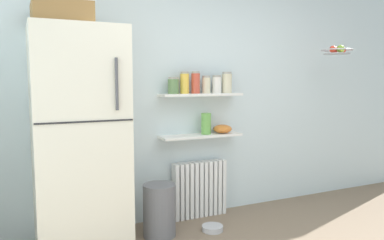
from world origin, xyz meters
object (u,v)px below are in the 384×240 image
Objects in this scene: refrigerator at (79,135)px; radiator at (199,189)px; storage_jar_3 at (206,85)px; shelf_bowl at (223,129)px; pet_food_bowl at (212,228)px; vase at (206,124)px; trash_bin at (159,210)px; storage_jar_2 at (196,83)px; storage_jar_0 at (173,86)px; storage_jar_1 at (185,83)px; hanging_fruit_basket at (338,50)px; storage_jar_5 at (227,83)px; storage_jar_4 at (217,84)px.

refrigerator is 1.41m from radiator.
refrigerator is 1.36m from storage_jar_3.
shelf_bowl reaches higher than pet_food_bowl.
shelf_bowl is 0.97× the size of pet_food_bowl.
vase is 1.02m from pet_food_bowl.
vase is (1.28, 0.20, 0.01)m from refrigerator.
trash_bin is at bearing -5.61° from refrigerator.
refrigerator reaches higher than radiator.
storage_jar_2 is 1.12× the size of shelf_bowl.
storage_jar_0 is 0.75× the size of storage_jar_1.
trash_bin is at bearing -151.78° from radiator.
storage_jar_2 reaches higher than radiator.
storage_jar_0 reaches higher than vase.
refrigerator is at bearing 174.39° from trash_bin.
radiator is 2.67× the size of vase.
refrigerator reaches higher than storage_jar_3.
storage_jar_3 is 1.50m from hanging_fruit_basket.
refrigerator is 4.20× the size of trash_bin.
shelf_bowl is 1.08m from trash_bin.
pet_food_bowl is at bearing -107.99° from vase.
storage_jar_5 reaches higher than shelf_bowl.
refrigerator is 1.50m from pet_food_bowl.
storage_jar_0 reaches higher than radiator.
storage_jar_4 is (0.36, 0.00, -0.02)m from storage_jar_1.
shelf_bowl is (0.31, -0.00, -0.48)m from storage_jar_2.
hanging_fruit_basket reaches higher than storage_jar_3.
storage_jar_0 is 0.75× the size of vase.
refrigerator is 3.49× the size of radiator.
storage_jar_2 reaches higher than storage_jar_0.
radiator is 1.10m from storage_jar_2.
storage_jar_2 reaches higher than storage_jar_5.
storage_jar_1 is 0.48m from storage_jar_5.
shelf_bowl is at bearing 180.00° from storage_jar_5.
storage_jar_5 is at bearing 0.00° from storage_jar_1.
hanging_fruit_basket is (1.23, -0.33, 0.82)m from shelf_bowl.
storage_jar_3 is (0.36, 0.00, 0.01)m from storage_jar_0.
storage_jar_4 is (1.40, 0.20, 0.41)m from refrigerator.
storage_jar_2 reaches higher than storage_jar_1.
storage_jar_1 reaches higher than storage_jar_3.
storage_jar_2 reaches higher than storage_jar_3.
vase is at bearing 180.00° from shelf_bowl.
shelf_bowl is (0.19, 0.00, -0.06)m from vase.
storage_jar_1 is 0.45× the size of trash_bin.
storage_jar_4 is 1.42m from pet_food_bowl.
radiator is 1.14m from storage_jar_5.
storage_jar_0 is at bearing 180.00° from storage_jar_4.
shelf_bowl is (0.55, 0.00, -0.45)m from storage_jar_0.
radiator is 1.11m from storage_jar_1.
storage_jar_3 is at bearing 180.00° from shelf_bowl.
storage_jar_4 is at bearing 0.00° from storage_jar_0.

